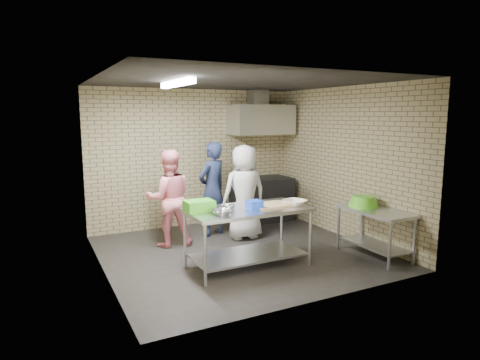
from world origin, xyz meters
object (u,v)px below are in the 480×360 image
side_counter (374,233)px  man_navy (212,189)px  green_crate (199,206)px  woman_pink (169,198)px  bottle_red (259,123)px  woman_white (244,192)px  stove (262,199)px  blue_tub (254,205)px  bottle_green (275,124)px  prep_table (248,238)px  green_basin (363,201)px

side_counter → man_navy: (-1.79, 2.24, 0.49)m
green_crate → side_counter: bearing=-12.8°
woman_pink → man_navy: bearing=-155.7°
side_counter → bottle_red: bottle_red is taller
side_counter → woman_white: size_ratio=0.71×
side_counter → woman_pink: bearing=143.6°
woman_white → stove: bearing=-131.4°
blue_tub → bottle_green: size_ratio=1.30×
bottle_red → woman_white: bearing=-128.8°
prep_table → green_crate: 0.88m
green_crate → woman_pink: woman_pink is taller
side_counter → green_basin: green_basin is taller
green_crate → bottle_red: (2.28, 2.38, 1.08)m
prep_table → woman_white: (0.62, 1.30, 0.40)m
blue_tub → bottle_red: 3.21m
blue_tub → green_basin: size_ratio=0.42×
side_counter → woman_pink: size_ratio=0.74×
bottle_red → woman_pink: bottle_red is taller
blue_tub → woman_white: 1.51m
bottle_green → stove: bearing=-151.9°
green_crate → bottle_green: bottle_green is taller
blue_tub → man_navy: (0.15, 1.86, -0.08)m
side_counter → blue_tub: size_ratio=6.17×
green_basin → stove: bearing=99.8°
side_counter → bottle_red: size_ratio=6.67×
green_crate → green_basin: (2.66, -0.36, -0.12)m
bottle_green → man_navy: 2.25m
man_navy → woman_pink: size_ratio=1.06×
stove → green_basin: green_basin is taller
man_navy → woman_white: size_ratio=1.02×
stove → blue_tub: bearing=-122.2°
green_crate → man_navy: 1.87m
green_crate → woman_white: woman_white is taller
man_navy → side_counter: bearing=105.6°
woman_pink → green_basin: bearing=155.2°
green_crate → blue_tub: green_crate is taller
blue_tub → woman_white: size_ratio=0.12×
prep_table → man_navy: man_navy is taller
stove → bottle_red: bearing=78.2°
bottle_red → bottle_green: 0.40m
bottle_red → green_crate: bearing=-133.8°
bottle_green → woman_pink: size_ratio=0.09×
green_basin → woman_white: bearing=131.2°
woman_white → green_basin: bearing=133.4°
woman_pink → woman_white: 1.34m
blue_tub → woman_pink: bearing=115.5°
woman_white → bottle_green: bearing=-136.4°
stove → woman_pink: (-2.24, -0.77, 0.36)m
green_crate → woman_white: size_ratio=0.23×
stove → woman_pink: bearing=-161.1°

